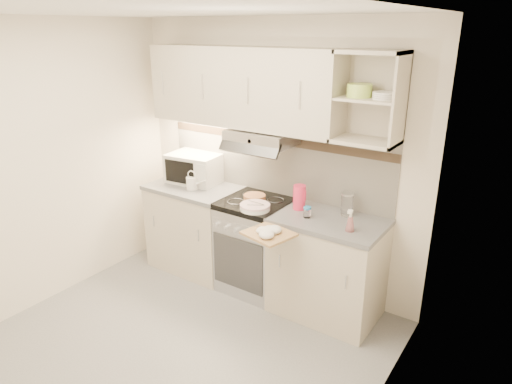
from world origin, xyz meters
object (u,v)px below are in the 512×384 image
(pink_pitcher, at_px, (299,197))
(cutting_board, at_px, (269,234))
(electric_range, at_px, (256,245))
(spray_bottle, at_px, (350,222))
(watering_can, at_px, (193,183))
(glass_jar, at_px, (347,204))
(microwave, at_px, (195,168))
(plate_stack, at_px, (255,207))

(pink_pitcher, distance_m, cutting_board, 0.55)
(electric_range, height_order, spray_bottle, spray_bottle)
(pink_pitcher, bearing_deg, spray_bottle, -13.38)
(cutting_board, bearing_deg, watering_can, 173.95)
(pink_pitcher, bearing_deg, electric_range, -168.32)
(watering_can, xyz_separation_m, glass_jar, (1.52, 0.23, 0.03))
(electric_range, height_order, watering_can, watering_can)
(electric_range, relative_size, microwave, 1.60)
(pink_pitcher, xyz_separation_m, spray_bottle, (0.55, -0.18, -0.03))
(microwave, bearing_deg, cutting_board, -31.79)
(spray_bottle, xyz_separation_m, cutting_board, (-0.53, -0.35, -0.10))
(microwave, distance_m, pink_pitcher, 1.26)
(microwave, bearing_deg, electric_range, -14.85)
(glass_jar, bearing_deg, spray_bottle, -61.52)
(microwave, relative_size, plate_stack, 2.12)
(plate_stack, distance_m, spray_bottle, 0.87)
(pink_pitcher, xyz_separation_m, glass_jar, (0.40, 0.10, -0.01))
(microwave, xyz_separation_m, watering_can, (0.14, -0.19, -0.08))
(electric_range, xyz_separation_m, microwave, (-0.83, 0.12, 0.60))
(spray_bottle, bearing_deg, pink_pitcher, 151.52)
(watering_can, relative_size, spray_bottle, 1.18)
(plate_stack, bearing_deg, watering_can, 172.93)
(electric_range, distance_m, pink_pitcher, 0.70)
(watering_can, bearing_deg, spray_bottle, -6.87)
(pink_pitcher, relative_size, cutting_board, 0.62)
(plate_stack, distance_m, pink_pitcher, 0.40)
(pink_pitcher, bearing_deg, cutting_board, -82.64)
(electric_range, bearing_deg, pink_pitcher, 7.00)
(microwave, relative_size, spray_bottle, 2.95)
(microwave, xyz_separation_m, cutting_board, (1.28, -0.59, -0.18))
(spray_bottle, bearing_deg, glass_jar, 108.06)
(electric_range, relative_size, plate_stack, 3.39)
(microwave, bearing_deg, glass_jar, -5.69)
(plate_stack, relative_size, glass_jar, 1.32)
(microwave, xyz_separation_m, pink_pitcher, (1.26, -0.06, -0.04))
(electric_range, xyz_separation_m, glass_jar, (0.83, 0.15, 0.55))
(electric_range, relative_size, watering_can, 3.99)
(microwave, relative_size, glass_jar, 2.80)
(microwave, distance_m, watering_can, 0.25)
(glass_jar, bearing_deg, electric_range, -169.55)
(microwave, height_order, plate_stack, microwave)
(plate_stack, bearing_deg, pink_pitcher, 36.82)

